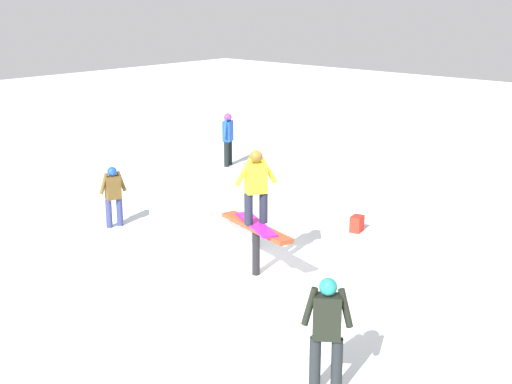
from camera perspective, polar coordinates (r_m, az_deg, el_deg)
ground_plane at (r=12.78m, az=0.00°, el=-6.60°), size 60.00×60.00×0.00m
rail_feature at (r=12.51m, az=0.00°, el=-3.40°), size 1.90×0.76×0.93m
snow_kicker_ramp at (r=14.21m, az=-4.23°, el=-2.80°), size 2.13×1.92×0.69m
main_rider_on_rail at (r=12.26m, az=0.00°, el=0.30°), size 1.39×0.92×1.34m
bystander_blue at (r=20.47m, az=-2.26°, el=4.47°), size 0.36×0.65×1.52m
bystander_black at (r=8.97m, az=5.69°, el=-10.84°), size 0.57×0.44×1.53m
bystander_brown at (r=15.38m, az=-11.35°, el=-0.11°), size 0.27×0.60×1.31m
backpack_on_snow at (r=15.07m, az=8.08°, el=-2.54°), size 0.28×0.34×0.34m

